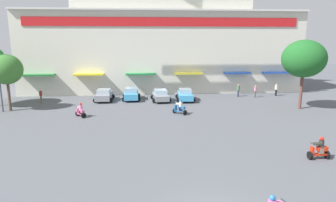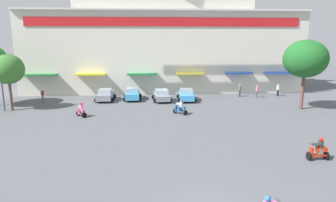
# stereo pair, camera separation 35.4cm
# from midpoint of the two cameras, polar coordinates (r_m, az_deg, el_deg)

# --- Properties ---
(ground_plane) EXTENTS (128.00, 128.00, 0.00)m
(ground_plane) POSITION_cam_midpoint_polar(r_m,az_deg,el_deg) (25.11, 1.57, -5.79)
(ground_plane) COLOR #51545A
(colonial_building) EXTENTS (39.87, 15.42, 19.63)m
(colonial_building) POSITION_cam_midpoint_polar(r_m,az_deg,el_deg) (46.46, -1.53, 12.98)
(colonial_building) COLOR beige
(colonial_building) RESTS_ON ground
(plaza_tree_1) EXTENTS (4.69, 4.48, 7.54)m
(plaza_tree_1) POSITION_cam_midpoint_polar(r_m,az_deg,el_deg) (35.39, 24.34, 7.37)
(plaza_tree_1) COLOR brown
(plaza_tree_1) RESTS_ON ground
(plaza_tree_2) EXTENTS (3.35, 3.20, 6.05)m
(plaza_tree_2) POSITION_cam_midpoint_polar(r_m,az_deg,el_deg) (35.91, -28.85, 5.30)
(plaza_tree_2) COLOR brown
(plaza_tree_2) RESTS_ON ground
(parked_car_0) EXTENTS (2.44, 3.91, 1.46)m
(parked_car_0) POSITION_cam_midpoint_polar(r_m,az_deg,el_deg) (38.07, -12.42, 1.14)
(parked_car_0) COLOR gray
(parked_car_0) RESTS_ON ground
(parked_car_1) EXTENTS (2.35, 3.96, 1.54)m
(parked_car_1) POSITION_cam_midpoint_polar(r_m,az_deg,el_deg) (38.09, -7.32, 1.38)
(parked_car_1) COLOR #3B95CA
(parked_car_1) RESTS_ON ground
(parked_car_2) EXTENTS (2.48, 3.96, 1.45)m
(parked_car_2) POSITION_cam_midpoint_polar(r_m,az_deg,el_deg) (37.01, -1.72, 1.10)
(parked_car_2) COLOR gray
(parked_car_2) RESTS_ON ground
(parked_car_3) EXTENTS (2.47, 4.02, 1.47)m
(parked_car_3) POSITION_cam_midpoint_polar(r_m,az_deg,el_deg) (37.36, 3.02, 1.21)
(parked_car_3) COLOR #3C95CF
(parked_car_3) RESTS_ON ground
(scooter_rider_1) EXTENTS (1.42, 1.38, 1.57)m
(scooter_rider_1) POSITION_cam_midpoint_polar(r_m,az_deg,el_deg) (30.54, 1.97, -1.36)
(scooter_rider_1) COLOR black
(scooter_rider_1) RESTS_ON ground
(scooter_rider_2) EXTENTS (1.30, 0.53, 1.49)m
(scooter_rider_2) POSITION_cam_midpoint_polar(r_m,az_deg,el_deg) (21.53, 26.59, -8.37)
(scooter_rider_2) COLOR black
(scooter_rider_2) RESTS_ON ground
(scooter_rider_4) EXTENTS (1.22, 1.33, 1.46)m
(scooter_rider_4) POSITION_cam_midpoint_polar(r_m,az_deg,el_deg) (30.70, -16.72, -1.88)
(scooter_rider_4) COLOR black
(scooter_rider_4) RESTS_ON ground
(pedestrian_0) EXTENTS (0.52, 0.52, 1.68)m
(pedestrian_0) POSITION_cam_midpoint_polar(r_m,az_deg,el_deg) (40.91, 13.08, 2.13)
(pedestrian_0) COLOR #2D3450
(pedestrian_0) RESTS_ON ground
(pedestrian_1) EXTENTS (0.52, 0.52, 1.66)m
(pedestrian_1) POSITION_cam_midpoint_polar(r_m,az_deg,el_deg) (42.97, 19.81, 2.17)
(pedestrian_1) COLOR black
(pedestrian_1) RESTS_ON ground
(pedestrian_2) EXTENTS (0.50, 0.50, 1.65)m
(pedestrian_2) POSITION_cam_midpoint_polar(r_m,az_deg,el_deg) (39.01, -23.43, 0.98)
(pedestrian_2) COLOR #736054
(pedestrian_2) RESTS_ON ground
(pedestrian_3) EXTENTS (0.38, 0.38, 1.59)m
(pedestrian_3) POSITION_cam_midpoint_polar(r_m,az_deg,el_deg) (41.04, 16.16, 1.95)
(pedestrian_3) COLOR #444C3C
(pedestrian_3) RESTS_ON ground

